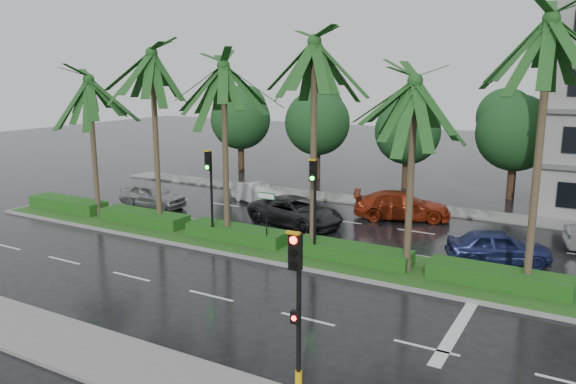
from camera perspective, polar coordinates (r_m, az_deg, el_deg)
The scene contains 17 objects.
ground at distance 25.02m, azimuth -0.82°, elevation -6.67°, with size 120.00×120.00×0.00m, color black.
near_sidewalk at distance 17.68m, azimuth -18.47°, elevation -15.46°, with size 40.00×2.40×0.12m, color slate.
far_sidewalk at distance 35.48m, azimuth 9.05°, elevation -1.05°, with size 40.00×2.00×0.12m, color slate.
median at distance 25.81m, azimuth 0.31°, elevation -5.88°, with size 36.00×4.00×0.15m.
hedge at distance 25.70m, azimuth 0.31°, elevation -5.10°, with size 35.20×1.40×0.60m.
lane_markings at distance 23.34m, azimuth 5.15°, elevation -8.12°, with size 34.00×13.06×0.01m.
palm_row at distance 25.19m, azimuth -2.17°, elevation 11.91°, with size 26.30×4.20×10.47m.
signal_near at distance 13.73m, azimuth 0.92°, elevation -11.78°, with size 0.34×0.45×4.36m.
signal_median_left at distance 26.66m, azimuth -7.94°, elevation 1.06°, with size 0.34×0.42×4.36m.
signal_median_right at distance 23.77m, azimuth 2.64°, elevation -0.19°, with size 0.34×0.42×4.36m.
street_sign at distance 25.32m, azimuth -2.23°, elevation -1.44°, with size 0.95×0.09×2.60m.
bg_trees at distance 40.10m, azimuth 11.73°, elevation 6.74°, with size 32.79×4.91×7.09m.
car_silver at distance 34.91m, azimuth -13.60°, elevation -0.33°, with size 4.30×1.73×1.47m, color #93959A.
car_white at distance 34.90m, azimuth -3.13°, elevation -0.14°, with size 3.96×1.38×1.30m, color #B7B7B7.
car_darkgrey at distance 29.94m, azimuth 0.79°, elevation -2.00°, with size 5.41×2.50×1.50m, color black.
car_red at distance 31.84m, azimuth 11.48°, elevation -1.35°, with size 5.32×2.16×1.54m, color maroon.
car_blue at distance 25.72m, azimuth 20.60°, elevation -5.23°, with size 4.30×1.73×1.46m, color navy.
Camera 1 is at (12.02, -20.40, 8.07)m, focal length 35.00 mm.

